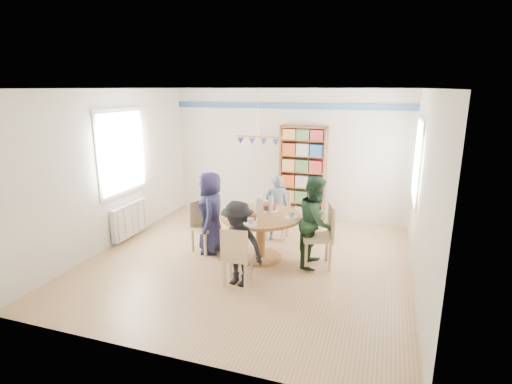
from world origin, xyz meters
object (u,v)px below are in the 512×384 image
at_px(dining_table, 261,226).
at_px(chair_left, 202,223).
at_px(radiator, 130,219).
at_px(person_right, 316,222).
at_px(chair_far, 278,213).
at_px(person_near, 238,244).
at_px(person_left, 211,213).
at_px(person_far, 277,208).
at_px(chair_right, 323,233).
at_px(bookshelf, 303,175).
at_px(chair_near, 236,254).

height_order(dining_table, chair_left, chair_left).
height_order(radiator, dining_table, dining_table).
bearing_deg(person_right, chair_far, 43.74).
bearing_deg(chair_far, radiator, -161.37).
bearing_deg(person_near, person_left, 142.93).
bearing_deg(person_far, person_near, 72.14).
distance_m(chair_right, person_right, 0.20).
xyz_separation_m(chair_right, person_right, (-0.12, 0.02, 0.16)).
distance_m(chair_left, person_near, 1.41).
distance_m(dining_table, chair_right, 0.99).
height_order(chair_left, bookshelf, bookshelf).
relative_size(person_left, person_near, 1.13).
bearing_deg(dining_table, radiator, 176.82).
bearing_deg(dining_table, bookshelf, 84.47).
relative_size(chair_left, bookshelf, 0.44).
distance_m(chair_right, person_left, 1.88).
distance_m(chair_right, bookshelf, 2.33).
bearing_deg(bookshelf, person_far, -98.33).
bearing_deg(bookshelf, chair_left, -120.38).
height_order(person_left, bookshelf, bookshelf).
bearing_deg(chair_near, chair_far, 88.41).
relative_size(chair_right, person_far, 0.82).
bearing_deg(chair_right, radiator, 178.18).
height_order(chair_left, person_right, person_right).
distance_m(person_near, bookshelf, 3.16).
xyz_separation_m(chair_near, person_near, (0.01, 0.04, 0.14)).
bearing_deg(dining_table, chair_near, -92.51).
xyz_separation_m(radiator, person_left, (1.70, -0.14, 0.34)).
xyz_separation_m(dining_table, chair_right, (0.99, 0.03, -0.00)).
height_order(chair_far, bookshelf, bookshelf).
xyz_separation_m(chair_far, person_left, (-0.89, -1.01, 0.21)).
bearing_deg(chair_left, bookshelf, 59.62).
height_order(chair_left, person_left, person_left).
distance_m(person_far, person_near, 1.84).
xyz_separation_m(radiator, chair_near, (2.54, -1.13, 0.13)).
distance_m(chair_near, person_left, 1.32).
distance_m(chair_far, person_near, 1.97).
height_order(chair_right, person_left, person_left).
relative_size(radiator, chair_far, 1.15).
xyz_separation_m(person_right, person_far, (-0.86, 0.84, -0.10)).
distance_m(dining_table, chair_left, 1.06).
height_order(person_left, person_far, person_left).
bearing_deg(person_right, person_left, 93.29).
bearing_deg(dining_table, person_near, -92.19).
relative_size(dining_table, chair_far, 1.50).
relative_size(chair_left, chair_right, 0.87).
relative_size(person_right, person_near, 1.16).
relative_size(dining_table, person_near, 1.06).
bearing_deg(person_near, chair_near, -87.67).
xyz_separation_m(radiator, bookshelf, (2.79, 2.04, 0.62)).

